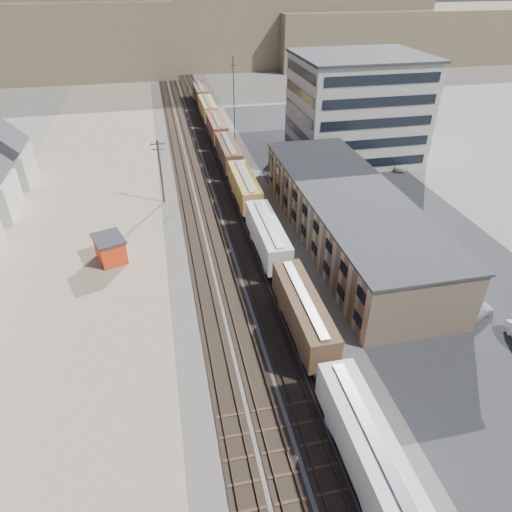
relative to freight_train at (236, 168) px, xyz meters
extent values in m
plane|color=#6B6356|center=(-3.80, -46.50, -2.79)|extent=(300.00, 300.00, 0.00)
cube|color=#4C4742|center=(-3.80, 3.50, -2.76)|extent=(18.00, 200.00, 0.06)
cube|color=gray|center=(-23.80, -6.50, -2.78)|extent=(24.00, 180.00, 0.03)
cube|color=#232326|center=(18.20, -11.50, -2.77)|extent=(26.00, 120.00, 0.04)
cube|color=black|center=(-8.80, 3.50, -2.69)|extent=(2.60, 200.00, 0.08)
cube|color=#38281E|center=(-9.52, 3.50, -2.57)|extent=(0.08, 200.00, 0.16)
cube|color=#38281E|center=(-8.08, 3.50, -2.57)|extent=(0.08, 200.00, 0.16)
cube|color=black|center=(-5.80, 3.50, -2.69)|extent=(2.60, 200.00, 0.08)
cube|color=#38281E|center=(-6.52, 3.50, -2.57)|extent=(0.08, 200.00, 0.16)
cube|color=#38281E|center=(-5.08, 3.50, -2.57)|extent=(0.08, 200.00, 0.16)
cube|color=black|center=(-2.80, 3.50, -2.69)|extent=(2.60, 200.00, 0.08)
cube|color=#38281E|center=(-3.52, 3.50, -2.57)|extent=(0.08, 200.00, 0.16)
cube|color=#38281E|center=(-2.08, 3.50, -2.57)|extent=(0.08, 200.00, 0.16)
cube|color=black|center=(0.00, 3.50, -2.69)|extent=(2.60, 200.00, 0.08)
cube|color=#38281E|center=(-0.72, 3.50, -2.57)|extent=(0.08, 200.00, 0.16)
cube|color=#38281E|center=(0.72, 3.50, -2.57)|extent=(0.08, 200.00, 0.16)
cube|color=black|center=(0.00, -48.13, -2.04)|extent=(2.20, 2.20, 0.90)
cube|color=beige|center=(0.00, -53.20, 0.11)|extent=(3.00, 13.34, 3.40)
cube|color=#B7B7B2|center=(0.00, -53.20, 1.89)|extent=(0.90, 12.32, 0.16)
cube|color=black|center=(0.00, -43.08, -2.04)|extent=(2.20, 2.20, 0.90)
cube|color=black|center=(0.00, -32.93, -2.04)|extent=(2.20, 2.20, 0.90)
cube|color=#432D1D|center=(0.00, -38.00, 0.11)|extent=(3.00, 13.34, 3.40)
cube|color=#B7B7B2|center=(0.00, -38.00, 1.89)|extent=(0.90, 12.32, 0.16)
cube|color=black|center=(0.00, -27.88, -2.04)|extent=(2.20, 2.20, 0.90)
cube|color=black|center=(0.00, -17.73, -2.04)|extent=(2.20, 2.20, 0.90)
cube|color=beige|center=(0.00, -22.80, 0.11)|extent=(3.00, 13.34, 3.40)
cube|color=#B7B7B2|center=(0.00, -22.80, 1.89)|extent=(0.90, 12.33, 0.16)
cube|color=black|center=(0.00, -12.68, -2.04)|extent=(2.20, 2.20, 0.90)
cube|color=black|center=(0.00, -2.53, -2.04)|extent=(2.20, 2.20, 0.90)
cube|color=olive|center=(0.00, -7.60, 0.11)|extent=(3.00, 13.34, 3.40)
cube|color=#B7B7B2|center=(0.00, -7.60, 1.89)|extent=(0.90, 12.33, 0.16)
cube|color=black|center=(0.00, 2.52, -2.04)|extent=(2.20, 2.20, 0.90)
cube|color=black|center=(0.00, 12.67, -2.04)|extent=(2.20, 2.20, 0.90)
cube|color=#432D1D|center=(0.00, 7.60, 0.11)|extent=(3.00, 13.34, 3.40)
cube|color=#B7B7B2|center=(0.00, 7.60, 1.89)|extent=(0.90, 12.33, 0.16)
cube|color=black|center=(0.00, 17.72, -2.04)|extent=(2.20, 2.20, 0.90)
cube|color=black|center=(0.00, 27.87, -2.04)|extent=(2.20, 2.20, 0.90)
cube|color=brown|center=(0.00, 22.80, 0.11)|extent=(3.00, 13.34, 3.40)
cube|color=#B7B7B2|center=(0.00, 22.80, 1.89)|extent=(0.90, 12.32, 0.16)
cube|color=black|center=(0.00, 32.92, -2.04)|extent=(2.20, 2.20, 0.90)
cube|color=black|center=(0.00, 43.07, -2.04)|extent=(2.20, 2.20, 0.90)
cube|color=olive|center=(0.00, 38.00, 0.11)|extent=(3.00, 13.34, 3.40)
cube|color=#B7B7B2|center=(0.00, 38.00, 1.89)|extent=(0.90, 12.32, 0.16)
cube|color=black|center=(0.00, 48.12, -2.04)|extent=(2.20, 2.20, 0.90)
cube|color=black|center=(0.00, 58.27, -2.04)|extent=(2.20, 2.20, 0.90)
cube|color=#432D1D|center=(0.00, 53.20, 0.11)|extent=(3.00, 13.34, 3.40)
cube|color=#B7B7B2|center=(0.00, 53.20, 1.89)|extent=(0.90, 12.32, 0.16)
cube|color=tan|center=(11.20, -21.50, 0.71)|extent=(12.00, 40.00, 7.00)
cube|color=#2D2D30|center=(11.20, -21.50, 4.31)|extent=(12.40, 40.40, 0.30)
cube|color=black|center=(5.15, -21.50, -0.59)|extent=(0.12, 36.00, 1.20)
cube|color=black|center=(5.15, -21.50, 2.41)|extent=(0.12, 36.00, 1.20)
cube|color=#9E998E|center=(24.20, 8.50, 6.21)|extent=(22.00, 18.00, 18.00)
cube|color=#2D2D30|center=(24.20, 8.50, 15.41)|extent=(22.60, 18.60, 0.50)
cube|color=black|center=(13.15, 8.50, 6.21)|extent=(0.12, 16.00, 16.00)
cube|color=black|center=(24.20, -0.55, 6.21)|extent=(20.00, 0.12, 16.00)
cylinder|color=#382619|center=(-12.30, -4.50, 2.21)|extent=(0.32, 0.32, 10.00)
cube|color=#382619|center=(-12.30, -4.50, 6.61)|extent=(2.20, 0.14, 0.14)
cube|color=#382619|center=(-12.30, -4.50, 5.81)|extent=(1.90, 0.14, 0.14)
cylinder|color=black|center=(-11.70, -4.50, 6.76)|extent=(0.08, 0.08, 0.22)
cylinder|color=black|center=(2.20, 13.50, 6.21)|extent=(0.16, 0.16, 18.00)
cube|color=black|center=(2.20, 13.50, 13.71)|extent=(1.20, 0.08, 0.08)
cube|color=#9E998E|center=(-37.80, 8.50, -0.04)|extent=(8.00, 8.00, 5.50)
cube|color=brown|center=(16.20, 113.50, 11.21)|extent=(140.00, 45.00, 28.00)
cube|color=brown|center=(86.20, 103.50, 6.21)|extent=(110.00, 38.00, 18.00)
cube|color=brown|center=(-13.80, 133.50, 13.21)|extent=(200.00, 60.00, 32.00)
cube|color=red|center=(-19.52, -19.91, -1.28)|extent=(4.19, 4.82, 3.04)
cube|color=#2D2D30|center=(-19.52, -19.91, 0.34)|extent=(4.71, 5.33, 0.25)
cube|color=black|center=(-18.04, -19.40, -1.17)|extent=(0.43, 0.99, 1.01)
imported|color=#ACAEB4|center=(18.60, -39.41, -2.08)|extent=(5.35, 3.69, 1.44)
imported|color=navy|center=(19.33, -10.39, -2.13)|extent=(3.90, 5.25, 1.33)
imported|color=silver|center=(30.02, 0.42, -2.03)|extent=(2.94, 4.81, 1.53)
camera|label=1|loc=(-11.88, -71.00, 28.96)|focal=32.00mm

